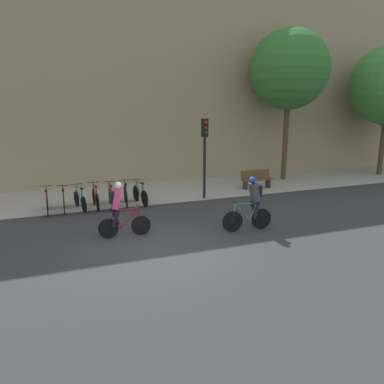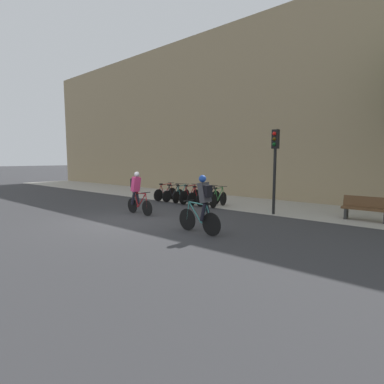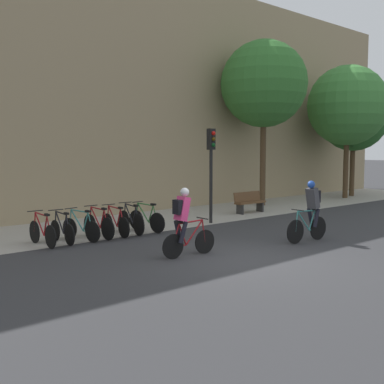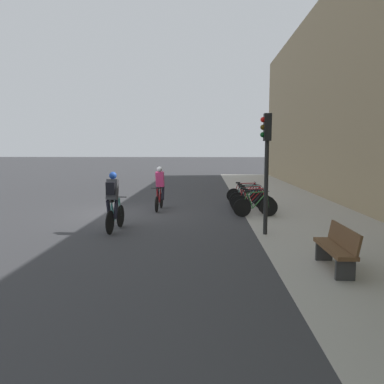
{
  "view_description": "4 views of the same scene",
  "coord_description": "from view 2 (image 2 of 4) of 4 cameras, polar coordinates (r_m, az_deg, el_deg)",
  "views": [
    {
      "loc": [
        -2.73,
        -9.9,
        4.05
      ],
      "look_at": [
        1.57,
        1.36,
        1.2
      ],
      "focal_mm": 35.0,
      "sensor_mm": 36.0,
      "label": 1
    },
    {
      "loc": [
        8.79,
        -6.66,
        2.26
      ],
      "look_at": [
        0.32,
        3.28,
        0.82
      ],
      "focal_mm": 28.0,
      "sensor_mm": 36.0,
      "label": 2
    },
    {
      "loc": [
        -8.62,
        -7.86,
        2.72
      ],
      "look_at": [
        0.42,
        2.39,
        1.49
      ],
      "focal_mm": 45.0,
      "sensor_mm": 36.0,
      "label": 3
    },
    {
      "loc": [
        14.13,
        3.05,
        2.45
      ],
      "look_at": [
        1.4,
        2.59,
        0.99
      ],
      "focal_mm": 35.0,
      "sensor_mm": 36.0,
      "label": 4
    }
  ],
  "objects": [
    {
      "name": "cyclist_pink",
      "position": [
        12.54,
        -10.48,
        0.16
      ],
      "size": [
        1.64,
        0.46,
        1.75
      ],
      "color": "black",
      "rests_on": "ground"
    },
    {
      "name": "parked_bike_0",
      "position": [
        16.58,
        -5.09,
        -0.21
      ],
      "size": [
        0.46,
        1.71,
        0.96
      ],
      "color": "black",
      "rests_on": "ground"
    },
    {
      "name": "ground",
      "position": [
        11.26,
        -12.2,
        -5.45
      ],
      "size": [
        200.0,
        200.0,
        0.0
      ],
      "primitive_type": "plane",
      "color": "#333335"
    },
    {
      "name": "parked_bike_5",
      "position": [
        14.61,
        3.17,
        -1.02
      ],
      "size": [
        0.46,
        1.68,
        0.98
      ],
      "color": "black",
      "rests_on": "ground"
    },
    {
      "name": "parked_bike_3",
      "position": [
        15.36,
        -0.39,
        -0.67
      ],
      "size": [
        0.46,
        1.69,
        0.98
      ],
      "color": "black",
      "rests_on": "ground"
    },
    {
      "name": "cyclist_grey",
      "position": [
        9.0,
        2.07,
        -2.12
      ],
      "size": [
        1.71,
        0.46,
        1.79
      ],
      "color": "black",
      "rests_on": "ground"
    },
    {
      "name": "parked_bike_4",
      "position": [
        14.97,
        1.34,
        -0.89
      ],
      "size": [
        0.46,
        1.68,
        0.96
      ],
      "color": "black",
      "rests_on": "ground"
    },
    {
      "name": "parked_bike_1",
      "position": [
        16.16,
        -3.61,
        -0.42
      ],
      "size": [
        0.46,
        1.58,
        0.94
      ],
      "color": "black",
      "rests_on": "ground"
    },
    {
      "name": "kerb_strip",
      "position": [
        16.19,
        7.15,
        -1.79
      ],
      "size": [
        44.0,
        4.5,
        0.01
      ],
      "primitive_type": "cube",
      "color": "#A39E93",
      "rests_on": "ground"
    },
    {
      "name": "bench",
      "position": [
        12.7,
        30.19,
        -2.7
      ],
      "size": [
        1.58,
        0.44,
        0.89
      ],
      "color": "brown",
      "rests_on": "ground"
    },
    {
      "name": "parked_bike_6",
      "position": [
        14.25,
        5.09,
        -1.26
      ],
      "size": [
        0.46,
        1.65,
        0.97
      ],
      "color": "black",
      "rests_on": "ground"
    },
    {
      "name": "parked_bike_2",
      "position": [
        15.75,
        -2.03,
        -0.56
      ],
      "size": [
        0.49,
        1.65,
        0.95
      ],
      "color": "black",
      "rests_on": "ground"
    },
    {
      "name": "building_facade",
      "position": [
        18.45,
        11.89,
        15.16
      ],
      "size": [
        44.0,
        0.6,
        10.3
      ],
      "primitive_type": "cube",
      "color": "#9E8966",
      "rests_on": "ground"
    },
    {
      "name": "traffic_light_pole",
      "position": [
        12.61,
        15.52,
        6.64
      ],
      "size": [
        0.26,
        0.3,
        3.44
      ],
      "color": "black",
      "rests_on": "ground"
    }
  ]
}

